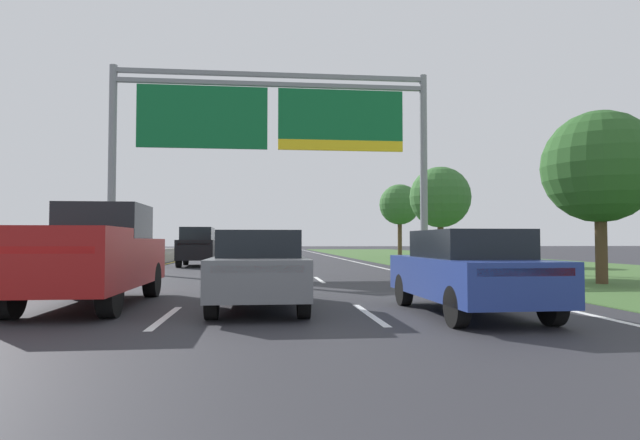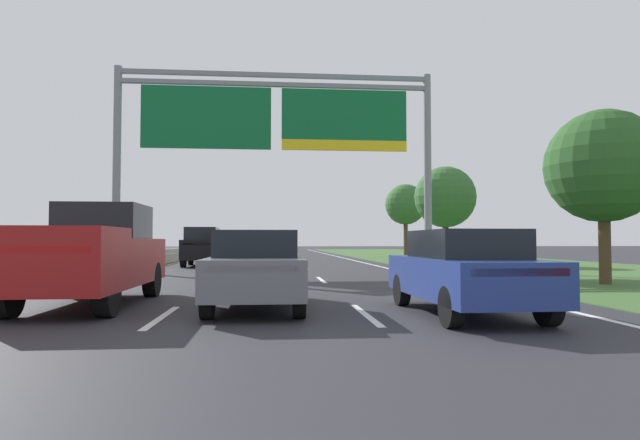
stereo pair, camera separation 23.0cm
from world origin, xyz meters
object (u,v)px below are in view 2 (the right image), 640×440
at_px(pickup_truck_red, 93,255).
at_px(overhead_sign_gantry, 276,127).
at_px(car_blue_right_lane_sedan, 465,270).
at_px(car_silver_left_lane_suv, 227,244).
at_px(roadside_tree_near, 603,167).
at_px(car_black_left_lane_suv, 203,246).
at_px(roadside_tree_far, 406,205).
at_px(roadside_tree_mid, 445,197).
at_px(car_grey_centre_lane_sedan, 257,268).

bearing_deg(pickup_truck_red, overhead_sign_gantry, -16.55).
bearing_deg(car_blue_right_lane_sedan, car_silver_left_lane_suv, 10.61).
relative_size(overhead_sign_gantry, pickup_truck_red, 2.79).
xyz_separation_m(car_blue_right_lane_sedan, roadside_tree_near, (6.84, 6.28, 2.90)).
height_order(car_black_left_lane_suv, roadside_tree_far, roadside_tree_far).
xyz_separation_m(car_blue_right_lane_sedan, roadside_tree_mid, (6.70, 21.36, 3.16)).
xyz_separation_m(pickup_truck_red, roadside_tree_far, (15.09, 32.86, 3.39)).
bearing_deg(car_blue_right_lane_sedan, car_grey_centre_lane_sedan, 70.80).
relative_size(car_grey_centre_lane_sedan, roadside_tree_near, 0.80).
distance_m(car_grey_centre_lane_sedan, roadside_tree_mid, 22.92).
relative_size(pickup_truck_red, roadside_tree_mid, 0.93).
relative_size(overhead_sign_gantry, car_silver_left_lane_suv, 3.19).
bearing_deg(roadside_tree_mid, car_grey_centre_lane_sedan, -117.79).
height_order(roadside_tree_near, roadside_tree_far, roadside_tree_far).
distance_m(overhead_sign_gantry, car_black_left_lane_suv, 8.34).
relative_size(car_silver_left_lane_suv, car_blue_right_lane_sedan, 1.07).
bearing_deg(roadside_tree_far, pickup_truck_red, -114.67).
bearing_deg(car_grey_centre_lane_sedan, pickup_truck_red, 77.13).
relative_size(pickup_truck_red, car_black_left_lane_suv, 1.14).
xyz_separation_m(car_black_left_lane_suv, roadside_tree_near, (14.22, -13.98, 2.62)).
distance_m(roadside_tree_near, roadside_tree_mid, 15.08).
xyz_separation_m(car_grey_centre_lane_sedan, roadside_tree_mid, (10.58, 20.08, 3.16)).
xyz_separation_m(roadside_tree_mid, roadside_tree_far, (1.02, 13.59, 0.49)).
bearing_deg(overhead_sign_gantry, car_grey_centre_lane_sedan, -91.98).
bearing_deg(car_blue_right_lane_sedan, car_black_left_lane_suv, 18.95).
xyz_separation_m(car_grey_centre_lane_sedan, roadside_tree_near, (10.73, 5.00, 2.90)).
bearing_deg(roadside_tree_mid, car_silver_left_lane_suv, 135.00).
distance_m(car_blue_right_lane_sedan, car_black_left_lane_suv, 21.56).
distance_m(pickup_truck_red, roadside_tree_near, 15.05).
distance_m(overhead_sign_gantry, car_blue_right_lane_sedan, 17.02).
xyz_separation_m(car_black_left_lane_suv, roadside_tree_mid, (14.07, 1.10, 2.88)).
height_order(overhead_sign_gantry, car_blue_right_lane_sedan, overhead_sign_gantry).
height_order(car_blue_right_lane_sedan, roadside_tree_near, roadside_tree_near).
height_order(overhead_sign_gantry, car_black_left_lane_suv, overhead_sign_gantry).
distance_m(car_black_left_lane_suv, roadside_tree_far, 21.33).
bearing_deg(car_grey_centre_lane_sedan, roadside_tree_far, -18.71).
bearing_deg(car_grey_centre_lane_sedan, car_blue_right_lane_sedan, -107.84).
distance_m(car_silver_left_lane_suv, roadside_tree_near, 32.44).
distance_m(pickup_truck_red, car_grey_centre_lane_sedan, 3.59).
bearing_deg(overhead_sign_gantry, car_blue_right_lane_sedan, -77.74).
bearing_deg(pickup_truck_red, car_black_left_lane_suv, -0.11).
xyz_separation_m(pickup_truck_red, car_silver_left_lane_suv, (0.07, 33.27, 0.02)).
height_order(roadside_tree_near, roadside_tree_mid, roadside_tree_mid).
height_order(overhead_sign_gantry, car_grey_centre_lane_sedan, overhead_sign_gantry).
bearing_deg(overhead_sign_gantry, roadside_tree_far, 60.14).
xyz_separation_m(car_grey_centre_lane_sedan, roadside_tree_far, (11.61, 33.67, 3.65)).
distance_m(roadside_tree_mid, roadside_tree_far, 13.64).
bearing_deg(pickup_truck_red, roadside_tree_near, -73.70).
distance_m(car_silver_left_lane_suv, car_black_left_lane_suv, 15.10).
bearing_deg(roadside_tree_far, car_black_left_lane_suv, -135.78).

